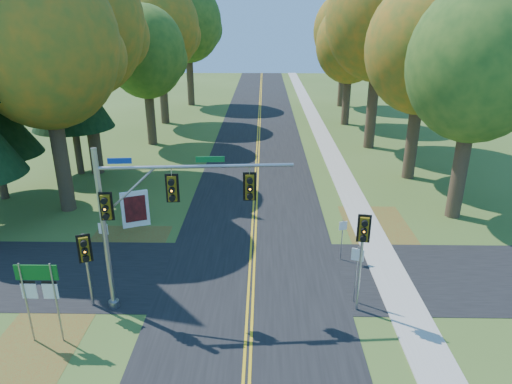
{
  "coord_description": "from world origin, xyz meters",
  "views": [
    {
      "loc": [
        0.51,
        -15.74,
        10.85
      ],
      "look_at": [
        0.16,
        4.06,
        3.2
      ],
      "focal_mm": 32.0,
      "sensor_mm": 36.0,
      "label": 1
    }
  ],
  "objects_px": {
    "traffic_mast": "(151,209)",
    "east_signal_pole": "(363,240)",
    "route_sign_cluster": "(39,287)",
    "info_kiosk": "(135,209)"
  },
  "relations": [
    {
      "from": "traffic_mast",
      "to": "east_signal_pole",
      "type": "height_order",
      "value": "traffic_mast"
    },
    {
      "from": "route_sign_cluster",
      "to": "east_signal_pole",
      "type": "bearing_deg",
      "value": 9.19
    },
    {
      "from": "traffic_mast",
      "to": "info_kiosk",
      "type": "bearing_deg",
      "value": 106.59
    },
    {
      "from": "route_sign_cluster",
      "to": "info_kiosk",
      "type": "height_order",
      "value": "route_sign_cluster"
    },
    {
      "from": "route_sign_cluster",
      "to": "info_kiosk",
      "type": "distance_m",
      "value": 9.64
    },
    {
      "from": "east_signal_pole",
      "to": "route_sign_cluster",
      "type": "height_order",
      "value": "east_signal_pole"
    },
    {
      "from": "info_kiosk",
      "to": "route_sign_cluster",
      "type": "bearing_deg",
      "value": -116.55
    },
    {
      "from": "east_signal_pole",
      "to": "info_kiosk",
      "type": "relative_size",
      "value": 2.06
    },
    {
      "from": "traffic_mast",
      "to": "route_sign_cluster",
      "type": "distance_m",
      "value": 4.56
    },
    {
      "from": "east_signal_pole",
      "to": "route_sign_cluster",
      "type": "relative_size",
      "value": 1.33
    }
  ]
}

